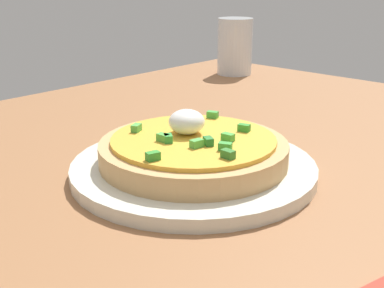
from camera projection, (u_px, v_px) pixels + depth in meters
dining_table at (267, 155)px, 64.07cm from camera, size 91.18×89.78×3.19cm
plate at (192, 168)px, 53.81cm from camera, size 26.22×26.22×1.39cm
pizza at (192, 149)px, 53.12cm from camera, size 20.07×20.07×5.43cm
cup_near at (235, 50)px, 104.10cm from camera, size 7.22×7.22×11.55cm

